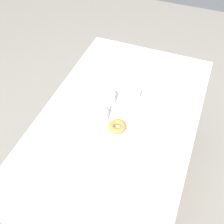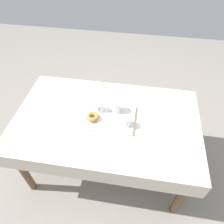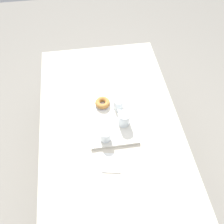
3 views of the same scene
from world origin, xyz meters
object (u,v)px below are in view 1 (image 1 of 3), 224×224
tea_mug_left (109,100)px  water_glass_far (135,95)px  sugar_donut_left (117,127)px  dining_table (118,127)px  serving_tray (118,113)px  paper_napkin (139,84)px  donut_plate_left (117,129)px  water_glass_near (102,116)px

tea_mug_left → water_glass_far: (0.11, -0.13, -0.01)m
sugar_donut_left → dining_table: bearing=16.9°
serving_tray → tea_mug_left: bearing=63.8°
dining_table → serving_tray: size_ratio=3.78×
serving_tray → paper_napkin: 0.31m
dining_table → water_glass_far: water_glass_far is taller
donut_plate_left → serving_tray: bearing=17.4°
serving_tray → paper_napkin: size_ratio=3.19×
water_glass_near → tea_mug_left: bearing=4.8°
donut_plate_left → sugar_donut_left: bearing=0.0°
tea_mug_left → water_glass_near: tea_mug_left is taller
dining_table → water_glass_near: bearing=131.6°
dining_table → water_glass_far: (0.17, -0.05, 0.14)m
donut_plate_left → sugar_donut_left: (0.00, 0.00, 0.02)m
tea_mug_left → water_glass_far: tea_mug_left is taller
dining_table → tea_mug_left: (0.07, 0.09, 0.15)m
tea_mug_left → water_glass_far: bearing=-51.7°
tea_mug_left → dining_table: bearing=-127.6°
serving_tray → paper_napkin: (0.31, -0.04, -0.01)m
tea_mug_left → sugar_donut_left: bearing=-145.3°
serving_tray → donut_plate_left: bearing=-162.6°
dining_table → serving_tray: (0.03, 0.01, 0.10)m
serving_tray → donut_plate_left: 0.14m
serving_tray → tea_mug_left: size_ratio=3.46×
water_glass_far → sugar_donut_left: size_ratio=0.72×
water_glass_far → sugar_donut_left: 0.28m
serving_tray → sugar_donut_left: bearing=-162.6°
sugar_donut_left → paper_napkin: size_ratio=0.82×
dining_table → water_glass_far: size_ratio=20.43×
water_glass_near → dining_table: bearing=-48.4°
dining_table → donut_plate_left: size_ratio=13.89×
sugar_donut_left → tea_mug_left: bearing=34.7°
water_glass_near → sugar_donut_left: size_ratio=0.72×
sugar_donut_left → paper_napkin: 0.44m
tea_mug_left → sugar_donut_left: (-0.17, -0.12, -0.02)m
water_glass_near → paper_napkin: water_glass_near is taller
serving_tray → sugar_donut_left: (-0.13, -0.04, 0.03)m
tea_mug_left → water_glass_near: size_ratio=1.56×
dining_table → sugar_donut_left: sugar_donut_left is taller
tea_mug_left → water_glass_far: size_ratio=1.56×
dining_table → tea_mug_left: 0.19m
dining_table → sugar_donut_left: bearing=-163.1°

